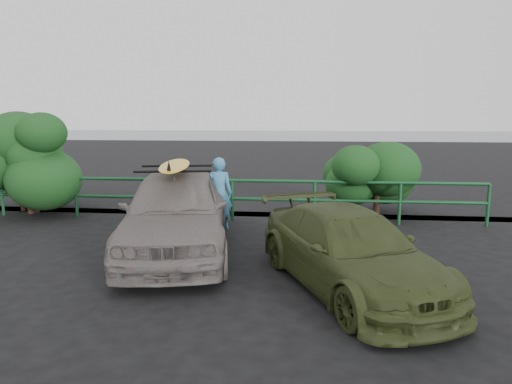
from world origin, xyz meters
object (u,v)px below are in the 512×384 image
(guardrail, at_px, (192,199))
(olive_vehicle, at_px, (349,250))
(sedan, at_px, (176,212))
(surfboard, at_px, (175,165))
(man, at_px, (219,193))

(guardrail, height_order, olive_vehicle, olive_vehicle)
(sedan, xyz_separation_m, surfboard, (-0.00, 0.00, 0.87))
(man, bearing_deg, olive_vehicle, 120.08)
(olive_vehicle, xyz_separation_m, surfboard, (-3.04, 1.48, 1.08))
(guardrail, xyz_separation_m, surfboard, (0.37, -2.72, 1.14))
(sedan, relative_size, surfboard, 1.88)
(olive_vehicle, bearing_deg, man, 103.22)
(sedan, bearing_deg, surfboard, 169.53)
(sedan, relative_size, olive_vehicle, 1.15)
(guardrail, distance_m, olive_vehicle, 5.41)
(olive_vehicle, bearing_deg, surfboard, 130.00)
(sedan, xyz_separation_m, man, (0.46, 1.91, 0.03))
(surfboard, bearing_deg, sedan, -10.47)
(guardrail, height_order, surfboard, surfboard)
(guardrail, bearing_deg, olive_vehicle, -50.90)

